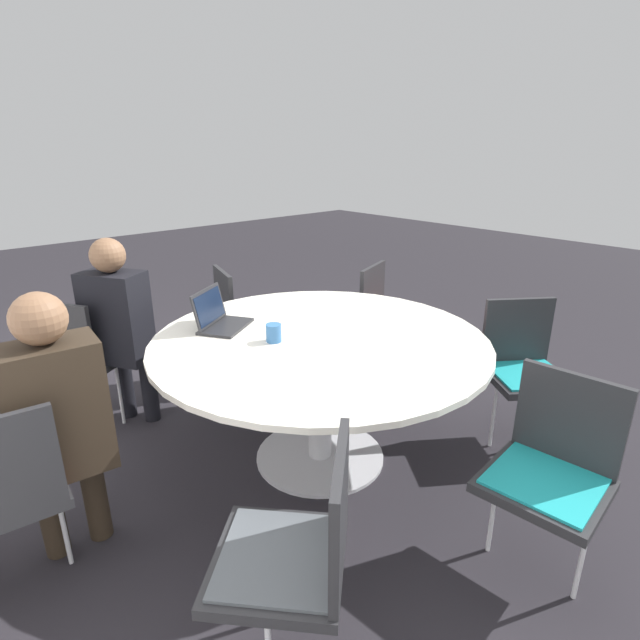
% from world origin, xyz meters
% --- Properties ---
extents(ground_plane, '(16.00, 16.00, 0.00)m').
position_xyz_m(ground_plane, '(0.00, 0.00, 0.00)').
color(ground_plane, black).
extents(conference_table, '(1.78, 1.78, 0.74)m').
position_xyz_m(conference_table, '(0.00, 0.00, 0.62)').
color(conference_table, '#B7B7BC').
rests_on(conference_table, ground_plane).
extents(chair_0, '(0.59, 0.59, 0.86)m').
position_xyz_m(chair_0, '(1.25, 0.84, 0.51)').
color(chair_0, '#262628').
rests_on(chair_0, ground_plane).
extents(chair_2, '(0.61, 0.61, 0.86)m').
position_xyz_m(chair_2, '(-0.85, 0.86, 0.51)').
color(chair_2, '#262628').
rests_on(chair_2, ground_plane).
extents(chair_3, '(0.47, 0.45, 0.86)m').
position_xyz_m(chair_3, '(-1.20, -0.16, 0.51)').
color(chair_3, '#262628').
rests_on(chair_3, ground_plane).
extents(chair_4, '(0.60, 0.60, 0.86)m').
position_xyz_m(chair_4, '(-0.65, -1.01, 0.51)').
color(chair_4, '#262628').
rests_on(chair_4, ground_plane).
extents(chair_5, '(0.54, 0.56, 0.86)m').
position_xyz_m(chair_5, '(0.47, -1.11, 0.51)').
color(chair_5, '#262628').
rests_on(chair_5, ground_plane).
extents(chair_6, '(0.54, 0.53, 0.86)m').
position_xyz_m(chair_6, '(1.17, -0.28, 0.51)').
color(chair_6, '#262628').
rests_on(chair_6, ground_plane).
extents(person_0, '(0.42, 0.38, 1.21)m').
position_xyz_m(person_0, '(1.09, 0.65, 0.71)').
color(person_0, black).
rests_on(person_0, ground_plane).
extents(person_1, '(0.29, 0.38, 1.21)m').
position_xyz_m(person_1, '(0.16, 1.25, 0.71)').
color(person_1, '#2D2319').
rests_on(person_1, ground_plane).
extents(laptop, '(0.35, 0.38, 0.21)m').
position_xyz_m(laptop, '(0.50, 0.31, 0.80)').
color(laptop, '#232326').
rests_on(laptop, conference_table).
extents(coffee_cup, '(0.08, 0.08, 0.09)m').
position_xyz_m(coffee_cup, '(0.12, 0.21, 0.79)').
color(coffee_cup, '#33669E').
rests_on(coffee_cup, conference_table).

